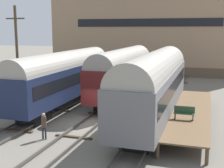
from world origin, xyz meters
TOP-DOWN VIEW (x-y plane):
  - ground_plane at (0.00, 0.00)m, footprint 200.00×200.00m
  - track_left at (-4.43, 0.00)m, footprint 2.60×60.00m
  - track_middle at (0.00, 0.00)m, footprint 2.60×60.00m
  - track_right at (4.43, 0.00)m, footprint 2.60×60.00m
  - train_car_maroon at (0.00, 9.18)m, footprint 2.89×15.21m
  - train_car_navy at (-4.43, 4.87)m, footprint 2.87×16.97m
  - train_car_grey at (4.43, 2.57)m, footprint 3.08×17.63m
  - station_platform at (7.21, 2.73)m, footprint 2.92×15.29m
  - bench at (6.92, 0.01)m, footprint 1.40×0.40m
  - person_worker at (-1.70, -3.88)m, footprint 0.32×0.32m
  - utility_pole at (-7.72, 2.39)m, footprint 1.80×0.24m
  - warehouse_building at (-1.20, 33.31)m, footprint 32.03×13.52m

SIDE VIEW (x-z plane):
  - ground_plane at x=0.00m, z-range 0.00..0.00m
  - track_left at x=-4.43m, z-range 0.01..0.27m
  - track_middle at x=0.00m, z-range 0.01..0.27m
  - track_right at x=4.43m, z-range 0.01..0.27m
  - station_platform at x=7.21m, z-range 0.44..1.46m
  - person_worker at x=-1.70m, z-range 0.19..1.96m
  - bench at x=6.92m, z-range 1.06..1.97m
  - train_car_navy at x=-4.43m, z-range 0.37..5.48m
  - train_car_maroon at x=0.00m, z-range 0.37..5.58m
  - train_car_grey at x=4.43m, z-range 0.37..5.82m
  - utility_pole at x=-7.72m, z-range 0.16..9.30m
  - warehouse_building at x=-1.20m, z-range 0.00..14.80m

